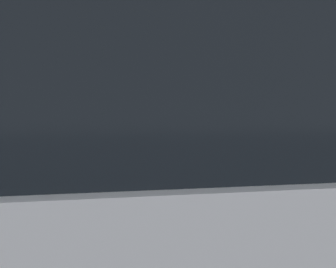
{
  "coord_description": "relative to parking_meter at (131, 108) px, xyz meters",
  "views": [
    {
      "loc": [
        -1.08,
        -3.22,
        1.25
      ],
      "look_at": [
        0.43,
        0.19,
        1.19
      ],
      "focal_mm": 73.83,
      "sensor_mm": 36.0,
      "label": 1
    }
  ],
  "objects": [
    {
      "name": "parked_sedan_white",
      "position": [
        -0.33,
        -1.45,
        -0.46
      ],
      "size": [
        4.63,
        1.89,
        1.76
      ],
      "rotation": [
        0.0,
        0.0,
        -1.59
      ],
      "color": "white",
      "rests_on": "ground"
    },
    {
      "name": "pedestrian_at_meter",
      "position": [
        0.58,
        0.13,
        -0.29
      ],
      "size": [
        0.59,
        0.48,
        1.57
      ],
      "rotation": [
        0.0,
        0.0,
        -2.97
      ],
      "color": "slate",
      "rests_on": "sidewalk_curb"
    },
    {
      "name": "parking_meter",
      "position": [
        0.0,
        0.0,
        0.0
      ],
      "size": [
        0.19,
        0.2,
        1.58
      ],
      "rotation": [
        0.0,
        0.0,
        3.04
      ],
      "color": "slate",
      "rests_on": "sidewalk_curb"
    },
    {
      "name": "background_railing",
      "position": [
        -0.25,
        2.11,
        -0.39
      ],
      "size": [
        24.06,
        0.06,
        1.09
      ],
      "color": "black",
      "rests_on": "sidewalk_curb"
    }
  ]
}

